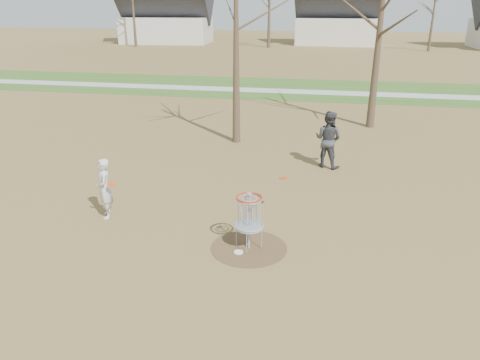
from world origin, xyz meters
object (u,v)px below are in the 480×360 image
player_standing (104,189)px  disc_golf_basket (249,213)px  disc_grounded (238,252)px  player_throwing (328,139)px

player_standing → disc_golf_basket: bearing=50.2°
player_standing → disc_grounded: player_standing is taller
disc_grounded → disc_golf_basket: disc_golf_basket is taller
player_standing → disc_grounded: (3.82, -1.22, -0.79)m
disc_grounded → player_standing: bearing=162.2°
player_throwing → disc_golf_basket: 6.36m
player_throwing → disc_grounded: 6.74m
player_throwing → disc_golf_basket: player_throwing is taller
disc_grounded → player_throwing: bearing=73.8°
player_throwing → player_standing: bearing=65.5°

